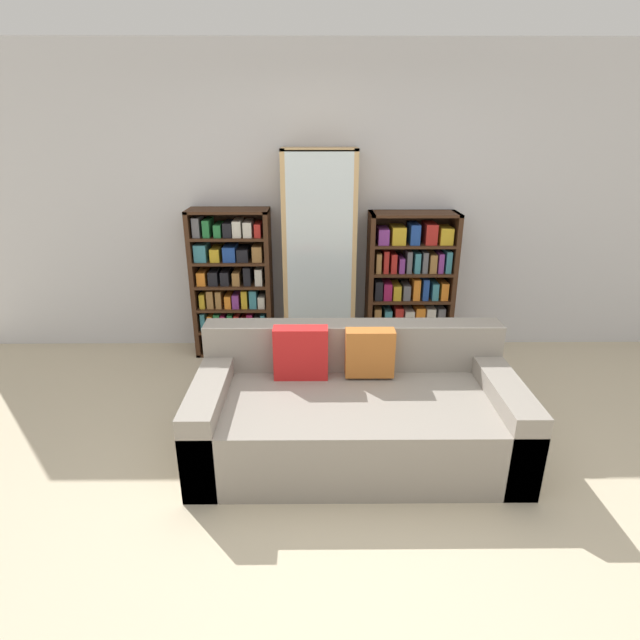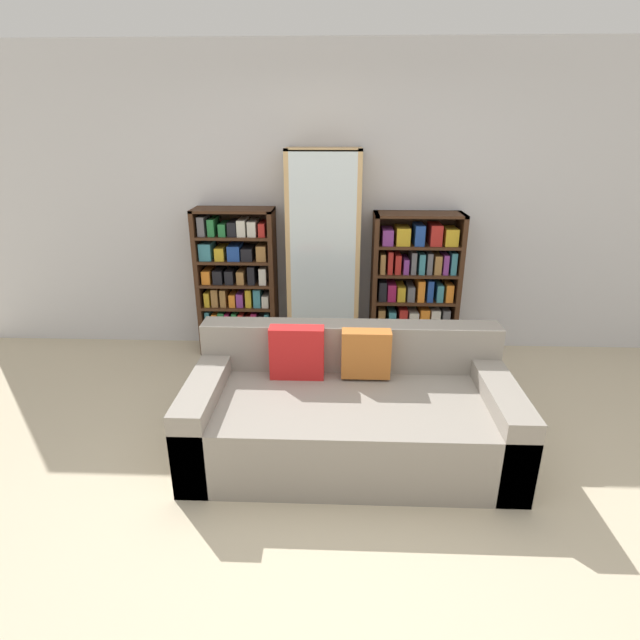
{
  "view_description": "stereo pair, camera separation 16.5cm",
  "coord_description": "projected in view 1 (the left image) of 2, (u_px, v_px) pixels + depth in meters",
  "views": [
    {
      "loc": [
        -0.15,
        -2.27,
        2.01
      ],
      "look_at": [
        -0.12,
        1.3,
        0.63
      ],
      "focal_mm": 28.0,
      "sensor_mm": 36.0,
      "label": 1
    },
    {
      "loc": [
        0.02,
        -2.27,
        2.01
      ],
      "look_at": [
        -0.12,
        1.3,
        0.63
      ],
      "focal_mm": 28.0,
      "sensor_mm": 36.0,
      "label": 2
    }
  ],
  "objects": [
    {
      "name": "bookshelf_left",
      "position": [
        233.0,
        286.0,
        4.58
      ],
      "size": [
        0.71,
        0.32,
        1.35
      ],
      "color": "#3D2314",
      "rests_on": "ground"
    },
    {
      "name": "display_cabinet",
      "position": [
        319.0,
        257.0,
        4.47
      ],
      "size": [
        0.64,
        0.36,
        1.86
      ],
      "color": "tan",
      "rests_on": "ground"
    },
    {
      "name": "ground_plane",
      "position": [
        343.0,
        504.0,
        2.85
      ],
      "size": [
        16.0,
        16.0,
        0.0
      ],
      "primitive_type": "plane",
      "color": "beige"
    },
    {
      "name": "wine_bottle",
      "position": [
        376.0,
        366.0,
        4.15
      ],
      "size": [
        0.08,
        0.08,
        0.38
      ],
      "color": "black",
      "rests_on": "ground"
    },
    {
      "name": "bookshelf_right",
      "position": [
        410.0,
        287.0,
        4.6
      ],
      "size": [
        0.79,
        0.32,
        1.32
      ],
      "color": "#3D2314",
      "rests_on": "ground"
    },
    {
      "name": "couch",
      "position": [
        355.0,
        411.0,
        3.26
      ],
      "size": [
        2.04,
        0.99,
        0.79
      ],
      "color": "gray",
      "rests_on": "ground"
    },
    {
      "name": "wall_back",
      "position": [
        333.0,
        205.0,
        4.52
      ],
      "size": [
        7.16,
        0.06,
        2.7
      ],
      "color": "silver",
      "rests_on": "ground"
    }
  ]
}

